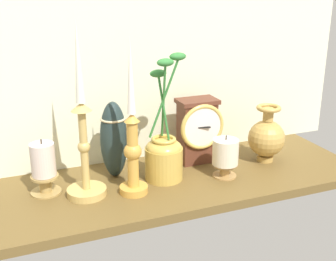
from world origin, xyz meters
TOP-DOWN VIEW (x-y plane):
  - ground_plane at (0.00, 0.00)cm, footprint 100.00×36.00cm
  - back_wall at (0.00, 18.50)cm, footprint 120.00×2.00cm
  - mantel_clock at (7.74, 8.06)cm, footprint 13.31×8.67cm
  - candlestick_tall_left at (-15.71, -3.95)cm, footprint 7.21×7.21cm
  - candlestick_tall_center at (-27.07, -0.88)cm, footprint 9.92×9.92cm
  - brass_vase_bulbous at (26.96, 1.32)cm, footprint 10.79×10.79cm
  - brass_vase_jar at (-5.57, 0.86)cm, footprint 10.79×10.22cm
  - pillar_candle_front at (10.44, -3.90)cm, footprint 7.09×7.09cm
  - pillar_candle_near_clock at (-36.45, 4.33)cm, footprint 7.73×7.73cm
  - tall_ceramic_vase at (-17.41, 7.53)cm, footprint 7.30×7.30cm

SIDE VIEW (x-z plane):
  - ground_plane at x=0.00cm, z-range -2.40..0.00cm
  - pillar_candle_front at x=10.44cm, z-range 0.21..12.08cm
  - pillar_candle_near_clock at x=-36.45cm, z-range -0.11..14.36cm
  - brass_vase_bulbous at x=26.96cm, z-range -1.02..15.91cm
  - brass_vase_jar at x=-5.57cm, z-range -9.56..24.63cm
  - mantel_clock at x=7.74cm, z-range 0.51..19.50cm
  - tall_ceramic_vase at x=-17.41cm, z-range 0.14..21.30cm
  - candlestick_tall_left at x=-15.71cm, z-range -6.81..32.64cm
  - candlestick_tall_center at x=-27.07cm, z-range -7.56..36.04cm
  - back_wall at x=0.00cm, z-range 0.00..65.00cm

